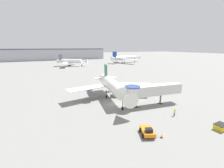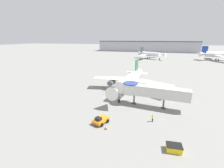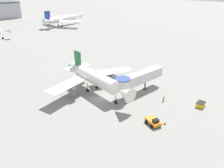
{
  "view_description": "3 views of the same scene",
  "coord_description": "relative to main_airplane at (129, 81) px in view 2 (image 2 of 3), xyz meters",
  "views": [
    {
      "loc": [
        -17.54,
        -36.75,
        16.14
      ],
      "look_at": [
        0.87,
        2.05,
        5.5
      ],
      "focal_mm": 24.0,
      "sensor_mm": 36.0,
      "label": 1
    },
    {
      "loc": [
        9.5,
        -44.14,
        17.98
      ],
      "look_at": [
        -3.26,
        1.55,
        3.35
      ],
      "focal_mm": 24.0,
      "sensor_mm": 36.0,
      "label": 2
    },
    {
      "loc": [
        -36.55,
        -36.56,
        27.99
      ],
      "look_at": [
        3.18,
        -1.32,
        3.71
      ],
      "focal_mm": 35.0,
      "sensor_mm": 36.0,
      "label": 3
    }
  ],
  "objects": [
    {
      "name": "service_container_yellow",
      "position": [
        11.81,
        -25.68,
        -3.67
      ],
      "size": [
        2.64,
        1.97,
        1.14
      ],
      "rotation": [
        0.0,
        0.0,
        0.06
      ],
      "color": "yellow",
      "rests_on": "ground_plane"
    },
    {
      "name": "ground_plane",
      "position": [
        -2.05,
        -4.06,
        -4.24
      ],
      "size": [
        800.0,
        800.0,
        0.0
      ],
      "primitive_type": "plane",
      "color": "gray"
    },
    {
      "name": "traffic_cone_apron_front",
      "position": [
        -1.0,
        -22.82,
        -3.87
      ],
      "size": [
        0.47,
        0.47,
        0.77
      ],
      "color": "black",
      "rests_on": "ground_plane"
    },
    {
      "name": "background_jet_blue_tail",
      "position": [
        60.63,
        96.26,
        0.86
      ],
      "size": [
        36.9,
        34.89,
        11.69
      ],
      "rotation": [
        0.0,
        0.0,
        1.7
      ],
      "color": "white",
      "rests_on": "ground_plane"
    },
    {
      "name": "jet_bridge",
      "position": [
        7.03,
        -9.18,
        0.16
      ],
      "size": [
        17.41,
        5.12,
        6.08
      ],
      "rotation": [
        0.0,
        0.0,
        -0.12
      ],
      "color": "silver",
      "rests_on": "ground_plane"
    },
    {
      "name": "ground_crew_marshaller",
      "position": [
        8.19,
        -17.27,
        -3.21
      ],
      "size": [
        0.39,
        0.38,
        1.79
      ],
      "rotation": [
        0.0,
        0.0,
        2.37
      ],
      "color": "#1E2338",
      "rests_on": "ground_plane"
    },
    {
      "name": "background_jet_gray_tail",
      "position": [
        3.95,
        90.75,
        0.15
      ],
      "size": [
        24.82,
        26.74,
        9.97
      ],
      "rotation": [
        0.0,
        0.0,
        1.04
      ],
      "color": "white",
      "rests_on": "ground_plane"
    },
    {
      "name": "terminal_building",
      "position": [
        -3.56,
        170.94,
        2.9
      ],
      "size": [
        130.24,
        25.65,
        14.27
      ],
      "color": "#A8A8B2",
      "rests_on": "ground_plane"
    },
    {
      "name": "main_airplane",
      "position": [
        0.0,
        0.0,
        0.0
      ],
      "size": [
        28.32,
        26.24,
        10.04
      ],
      "rotation": [
        0.0,
        0.0,
        -0.15
      ],
      "color": "white",
      "rests_on": "ground_plane"
    },
    {
      "name": "pushback_tug_orange",
      "position": [
        -2.75,
        -20.94,
        -3.47
      ],
      "size": [
        3.35,
        4.09,
        1.71
      ],
      "rotation": [
        0.0,
        0.0,
        -0.38
      ],
      "color": "orange",
      "rests_on": "ground_plane"
    },
    {
      "name": "traffic_cone_starboard_wing",
      "position": [
        10.74,
        -2.1,
        -3.89
      ],
      "size": [
        0.45,
        0.45,
        0.75
      ],
      "color": "black",
      "rests_on": "ground_plane"
    }
  ]
}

